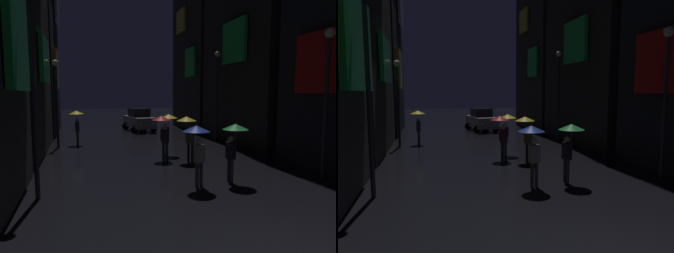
# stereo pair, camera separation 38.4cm
# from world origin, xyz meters

# --- Properties ---
(building_left_mid) EXTENTS (4.25, 7.95, 13.76)m
(building_left_mid) POSITION_xyz_m (-7.49, 12.97, 6.89)
(building_left_mid) COLOR #2D2826
(building_left_mid) RESTS_ON ground
(building_left_far) EXTENTS (4.25, 8.25, 19.91)m
(building_left_far) POSITION_xyz_m (-7.48, 22.13, 9.97)
(building_left_far) COLOR black
(building_left_far) RESTS_ON ground
(building_right_far) EXTENTS (4.25, 7.28, 14.44)m
(building_right_far) POSITION_xyz_m (7.49, 21.64, 7.22)
(building_right_far) COLOR #33302D
(building_right_far) RESTS_ON ground
(pedestrian_foreground_left_yellow) EXTENTS (0.90, 0.90, 2.12)m
(pedestrian_foreground_left_yellow) POSITION_xyz_m (-3.92, 14.98, 1.67)
(pedestrian_foreground_left_yellow) COLOR #38332D
(pedestrian_foreground_left_yellow) RESTS_ON ground
(pedestrian_near_crossing_blue) EXTENTS (0.90, 0.90, 2.12)m
(pedestrian_near_crossing_blue) POSITION_xyz_m (-0.00, 4.90, 1.67)
(pedestrian_near_crossing_blue) COLOR #38332D
(pedestrian_near_crossing_blue) RESTS_ON ground
(pedestrian_midstreet_centre_red) EXTENTS (0.90, 0.90, 2.12)m
(pedestrian_midstreet_centre_red) POSITION_xyz_m (0.02, 9.36, 1.67)
(pedestrian_midstreet_centre_red) COLOR #2D2D38
(pedestrian_midstreet_centre_red) RESTS_ON ground
(pedestrian_midstreet_left_yellow) EXTENTS (0.90, 0.90, 2.12)m
(pedestrian_midstreet_left_yellow) POSITION_xyz_m (1.03, 8.64, 1.67)
(pedestrian_midstreet_left_yellow) COLOR black
(pedestrian_midstreet_left_yellow) RESTS_ON ground
(pedestrian_foreground_right_green) EXTENTS (0.90, 0.90, 2.12)m
(pedestrian_foreground_right_green) POSITION_xyz_m (1.43, 5.06, 1.67)
(pedestrian_foreground_right_green) COLOR #38332D
(pedestrian_foreground_right_green) RESTS_ON ground
(pedestrian_far_right_yellow) EXTENTS (0.90, 0.90, 2.12)m
(pedestrian_far_right_yellow) POSITION_xyz_m (0.58, 10.44, 1.67)
(pedestrian_far_right_yellow) COLOR #2D2D38
(pedestrian_far_right_yellow) RESTS_ON ground
(car_distant) EXTENTS (2.61, 4.31, 1.92)m
(car_distant) POSITION_xyz_m (1.12, 20.98, 0.93)
(car_distant) COLOR #99999E
(car_distant) RESTS_ON ground
(streetlamp_left_near) EXTENTS (0.36, 0.36, 6.26)m
(streetlamp_left_near) POSITION_xyz_m (-5.00, 5.26, 3.85)
(streetlamp_left_near) COLOR #2D2D33
(streetlamp_left_near) RESTS_ON ground
(streetlamp_left_far) EXTENTS (0.36, 0.36, 5.11)m
(streetlamp_left_far) POSITION_xyz_m (-5.00, 14.41, 3.23)
(streetlamp_left_far) COLOR #2D2D33
(streetlamp_left_far) RESTS_ON ground
(streetlamp_right_far) EXTENTS (0.36, 0.36, 5.91)m
(streetlamp_right_far) POSITION_xyz_m (5.00, 13.90, 3.66)
(streetlamp_right_far) COLOR #2D2D33
(streetlamp_right_far) RESTS_ON ground
(streetlamp_right_near) EXTENTS (0.36, 0.36, 5.51)m
(streetlamp_right_near) POSITION_xyz_m (5.00, 4.72, 3.45)
(streetlamp_right_near) COLOR #2D2D33
(streetlamp_right_near) RESTS_ON ground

